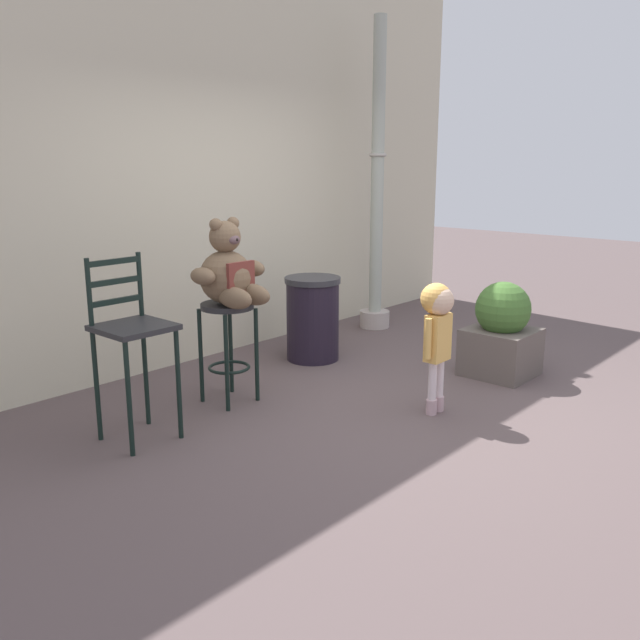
{
  "coord_description": "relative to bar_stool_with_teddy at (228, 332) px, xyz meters",
  "views": [
    {
      "loc": [
        -3.87,
        -2.7,
        1.78
      ],
      "look_at": [
        -0.3,
        0.48,
        0.64
      ],
      "focal_mm": 37.84,
      "sensor_mm": 36.0,
      "label": 1
    }
  ],
  "objects": [
    {
      "name": "child_walking",
      "position": [
        0.83,
        -1.28,
        0.15
      ],
      "size": [
        0.3,
        0.24,
        0.95
      ],
      "rotation": [
        0.0,
        0.0,
        -2.08
      ],
      "color": "#C39EA4",
      "rests_on": "ground_plane"
    },
    {
      "name": "bar_stool_with_teddy",
      "position": [
        0.0,
        0.0,
        0.0
      ],
      "size": [
        0.39,
        0.39,
        0.76
      ],
      "color": "#262629",
      "rests_on": "ground_plane"
    },
    {
      "name": "teddy_bear",
      "position": [
        -0.0,
        -0.03,
        0.44
      ],
      "size": [
        0.61,
        0.55,
        0.62
      ],
      "color": "brown",
      "rests_on": "bar_stool_with_teddy"
    },
    {
      "name": "planter_with_shrub",
      "position": [
        1.95,
        -1.22,
        -0.17
      ],
      "size": [
        0.54,
        0.54,
        0.8
      ],
      "color": "#5F544D",
      "rests_on": "ground_plane"
    },
    {
      "name": "building_wall",
      "position": [
        0.71,
        1.22,
        1.36
      ],
      "size": [
        7.55,
        0.3,
        3.8
      ],
      "primitive_type": "cube",
      "color": "beige",
      "rests_on": "ground_plane"
    },
    {
      "name": "lamppost",
      "position": [
        2.58,
        0.58,
        0.74
      ],
      "size": [
        0.32,
        0.32,
        3.18
      ],
      "color": "#B3A69E",
      "rests_on": "ground_plane"
    },
    {
      "name": "ground_plane",
      "position": [
        0.71,
        -1.02,
        -0.54
      ],
      "size": [
        24.0,
        24.0,
        0.0
      ],
      "primitive_type": "plane",
      "color": "#5A4A49"
    },
    {
      "name": "bar_chair_empty",
      "position": [
        -0.86,
        -0.08,
        0.15
      ],
      "size": [
        0.43,
        0.43,
        1.19
      ],
      "color": "#262629",
      "rests_on": "ground_plane"
    },
    {
      "name": "trash_bin",
      "position": [
        1.23,
        0.27,
        -0.16
      ],
      "size": [
        0.5,
        0.5,
        0.76
      ],
      "color": "black",
      "rests_on": "ground_plane"
    }
  ]
}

